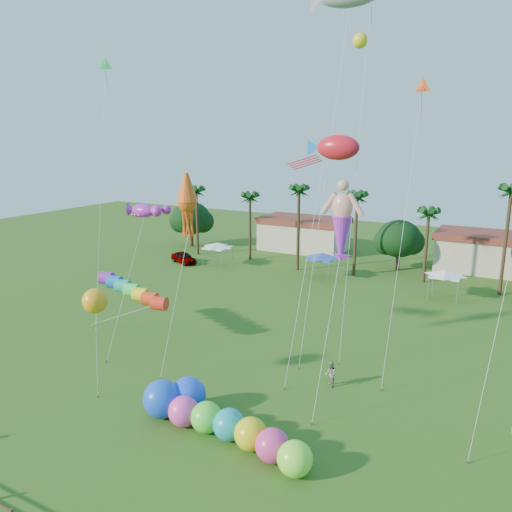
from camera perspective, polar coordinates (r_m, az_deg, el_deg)
The scene contains 17 objects.
ground at distance 27.62m, azimuth -10.94°, elevation -22.99°, with size 160.00×160.00×0.00m, color #285116.
tree_line at distance 62.91m, azimuth 18.09°, elevation 1.75°, with size 69.46×8.91×11.00m.
buildings_row at distance 70.54m, azimuth 13.61°, elevation 1.36°, with size 35.00×7.00×4.00m.
tent_row at distance 58.57m, azimuth 7.31°, elevation -0.05°, with size 31.00×4.00×0.60m.
car_a at distance 66.79m, azimuth -8.26°, elevation -0.17°, with size 1.76×4.38×1.49m, color #4C4C54.
spectator_b at distance 34.53m, azimuth 8.50°, elevation -13.23°, with size 0.86×0.67×1.77m, color gray.
caterpillar_inflatable at distance 29.10m, azimuth -4.53°, elevation -18.39°, with size 11.30×3.21×2.30m.
blue_ball at distance 31.61m, azimuth -7.77°, elevation -15.44°, with size 2.19×2.19×2.19m, color #1C4DFC.
rainbow_tube at distance 41.81m, azimuth -13.15°, elevation -4.86°, with size 10.32×1.51×3.99m.
orange_ball_kite at distance 32.90m, azimuth -17.92°, elevation -4.90°, with size 1.96×1.96×7.11m.
merman_kite at distance 30.06m, azimuth 9.75°, elevation 3.31°, with size 2.16×4.63×13.47m.
fish_kite at distance 34.73m, azimuth 9.36°, elevation 12.12°, with size 4.58×6.48×16.54m.
squid_kite at distance 34.82m, azimuth -7.88°, elevation 6.04°, with size 1.58×4.15×14.04m.
lobster_kite at distance 38.01m, azimuth -12.72°, elevation 5.09°, with size 4.03×5.08×11.71m.
delta_kite_red at distance 35.62m, azimuth 18.42°, elevation 17.32°, with size 1.21×4.93×20.07m.
delta_kite_green at distance 44.43m, azimuth -16.85°, elevation 19.64°, with size 1.16×3.61×22.54m.
delta_kite_blue at distance 38.13m, azimuth 12.98°, elevation 26.28°, with size 1.14×3.25×26.25m.
Camera 1 is at (14.74, -16.74, 16.29)m, focal length 35.00 mm.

